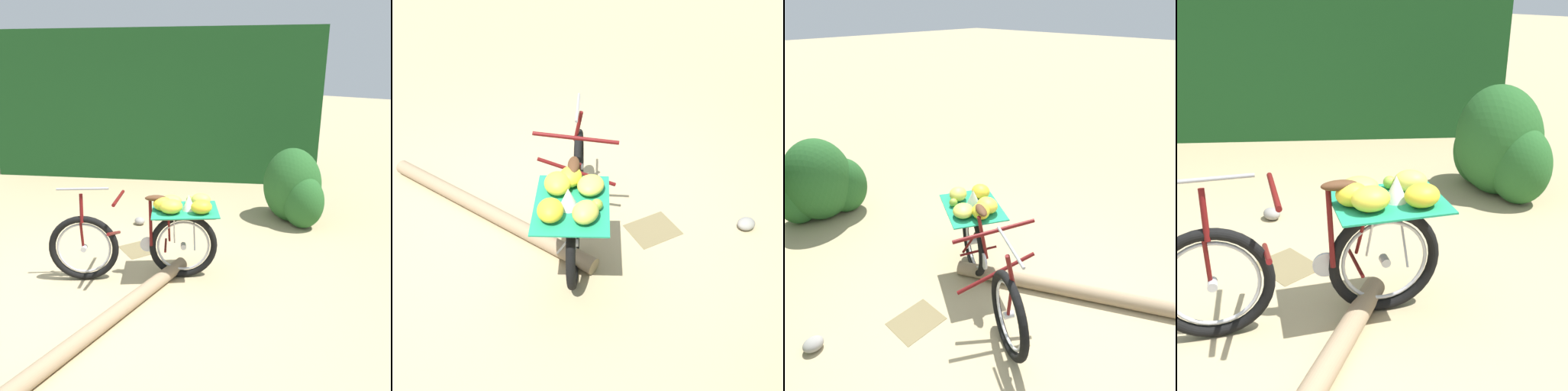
# 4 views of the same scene
# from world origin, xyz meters

# --- Properties ---
(ground_plane) EXTENTS (60.00, 60.00, 0.00)m
(ground_plane) POSITION_xyz_m (0.00, 0.00, 0.00)
(ground_plane) COLOR tan
(bicycle) EXTENTS (1.13, 1.70, 1.03)m
(bicycle) POSITION_xyz_m (-0.02, -0.43, 0.52)
(bicycle) COLOR black
(bicycle) RESTS_ON ground_plane
(fallen_log) EXTENTS (1.30, 2.33, 0.15)m
(fallen_log) POSITION_xyz_m (-0.63, 0.31, 0.07)
(fallen_log) COLOR #937A5B
(fallen_log) RESTS_ON ground_plane
(path_stone) EXTENTS (0.17, 0.14, 0.11)m
(path_stone) POSITION_xyz_m (1.47, -0.99, 0.05)
(path_stone) COLOR gray
(path_stone) RESTS_ON ground_plane
(leaf_litter_patch) EXTENTS (0.44, 0.36, 0.01)m
(leaf_litter_patch) POSITION_xyz_m (0.69, -0.61, 0.00)
(leaf_litter_patch) COLOR olive
(leaf_litter_patch) RESTS_ON ground_plane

